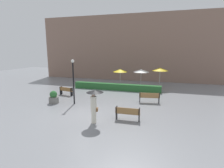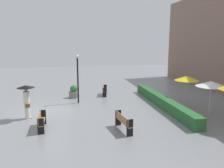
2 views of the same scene
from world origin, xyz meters
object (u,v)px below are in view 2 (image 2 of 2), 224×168
object	(u,v)px
bench_near_right	(41,120)
patio_umbrella_white	(211,84)
bench_far_left	(104,90)
planter_pot	(74,92)
pedestrian_with_umbrella	(26,96)
patio_umbrella_yellow	(187,78)
bench_far_right	(123,121)
lamp_post	(78,74)

from	to	relation	value
bench_near_right	patio_umbrella_white	distance (m)	10.88
bench_far_left	planter_pot	bearing A→B (deg)	-81.22
pedestrian_with_umbrella	planter_pot	size ratio (longest dim) A/B	1.96
bench_far_left	patio_umbrella_white	bearing A→B (deg)	40.36
bench_near_right	patio_umbrella_white	world-z (taller)	patio_umbrella_white
patio_umbrella_yellow	patio_umbrella_white	bearing A→B (deg)	6.41
bench_far_right	patio_umbrella_white	world-z (taller)	patio_umbrella_white
bench_far_right	bench_near_right	size ratio (longest dim) A/B	1.10
bench_far_right	planter_pot	size ratio (longest dim) A/B	1.64
planter_pot	lamp_post	size ratio (longest dim) A/B	0.29
bench_near_right	pedestrian_with_umbrella	bearing A→B (deg)	-151.64
patio_umbrella_yellow	patio_umbrella_white	xyz separation A→B (m)	(2.60, 0.29, 0.03)
bench_far_right	bench_far_left	world-z (taller)	bench_far_right
bench_near_right	patio_umbrella_yellow	xyz separation A→B (m)	(-3.05, 10.46, 1.59)
bench_far_left	bench_near_right	bearing A→B (deg)	-32.41
patio_umbrella_yellow	bench_far_right	bearing A→B (deg)	-55.40
bench_far_left	patio_umbrella_white	xyz separation A→B (m)	(7.04, 5.99, 1.62)
patio_umbrella_white	bench_near_right	bearing A→B (deg)	-87.58
bench_far_left	patio_umbrella_white	distance (m)	9.39
pedestrian_with_umbrella	bench_near_right	bearing A→B (deg)	28.36
lamp_post	patio_umbrella_white	distance (m)	9.71
bench_far_right	patio_umbrella_white	distance (m)	6.68
bench_near_right	pedestrian_with_umbrella	xyz separation A→B (m)	(-1.96, -1.06, 0.95)
bench_far_left	pedestrian_with_umbrella	distance (m)	8.09
bench_far_left	bench_near_right	size ratio (longest dim) A/B	0.95
bench_near_right	patio_umbrella_yellow	bearing A→B (deg)	106.28
bench_near_right	planter_pot	world-z (taller)	planter_pot
bench_far_right	bench_far_left	xyz separation A→B (m)	(-8.59, 0.31, -0.04)
pedestrian_with_umbrella	lamp_post	bearing A→B (deg)	134.22
patio_umbrella_yellow	bench_far_left	bearing A→B (deg)	-127.98
bench_far_left	bench_near_right	xyz separation A→B (m)	(7.50, -4.76, 0.01)
pedestrian_with_umbrella	patio_umbrella_yellow	xyz separation A→B (m)	(-1.09, 11.51, 0.64)
bench_near_right	pedestrian_with_umbrella	size ratio (longest dim) A/B	0.76
bench_far_right	bench_near_right	xyz separation A→B (m)	(-1.09, -4.45, -0.03)
pedestrian_with_umbrella	patio_umbrella_white	world-z (taller)	patio_umbrella_white
bench_far_right	bench_near_right	distance (m)	4.58
planter_pot	patio_umbrella_yellow	bearing A→B (deg)	64.68
planter_pot	patio_umbrella_white	bearing A→B (deg)	53.01
planter_pot	patio_umbrella_yellow	xyz separation A→B (m)	(4.01, 8.49, 1.62)
pedestrian_with_umbrella	patio_umbrella_yellow	bearing A→B (deg)	95.43
planter_pot	lamp_post	distance (m)	2.68
bench_near_right	patio_umbrella_yellow	size ratio (longest dim) A/B	0.73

